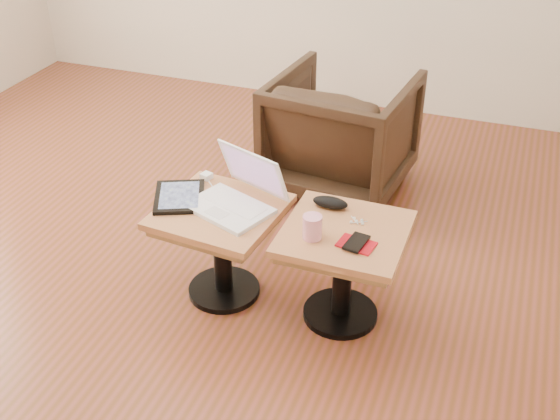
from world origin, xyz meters
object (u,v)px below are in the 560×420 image
(side_table_left, at_px, (221,231))
(laptop, at_px, (237,196))
(striped_cup, at_px, (312,227))
(armchair, at_px, (341,133))
(side_table_right, at_px, (344,253))

(side_table_left, distance_m, laptop, 0.17)
(striped_cup, height_order, armchair, armchair)
(side_table_left, bearing_deg, striped_cup, -4.14)
(side_table_left, height_order, armchair, armchair)
(side_table_right, height_order, armchair, armchair)
(laptop, height_order, striped_cup, laptop)
(side_table_left, height_order, laptop, laptop)
(side_table_left, xyz_separation_m, laptop, (0.06, 0.05, 0.16))
(laptop, xyz_separation_m, striped_cup, (0.37, -0.12, 0.00))
(side_table_left, relative_size, laptop, 1.24)
(laptop, bearing_deg, armchair, 102.30)
(side_table_left, bearing_deg, laptop, 44.90)
(side_table_right, xyz_separation_m, striped_cup, (-0.11, -0.09, 0.16))
(side_table_right, relative_size, laptop, 1.15)
(side_table_right, relative_size, striped_cup, 5.00)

